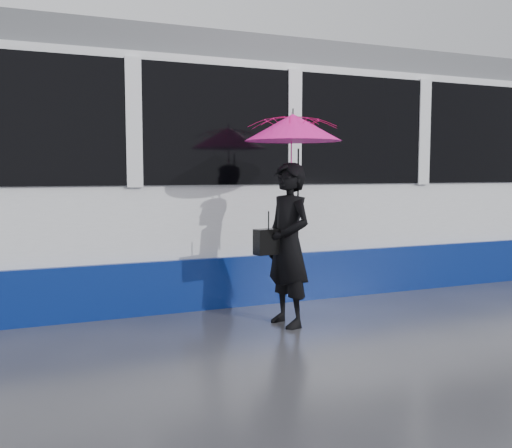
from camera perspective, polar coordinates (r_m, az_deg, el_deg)
name	(u,v)px	position (r m, az deg, el deg)	size (l,w,h in m)	color
ground	(241,338)	(5.81, -1.48, -11.31)	(90.00, 90.00, 0.00)	#2B2C31
rails	(177,289)	(8.12, -7.89, -6.50)	(34.00, 1.51, 0.02)	#3F3D38
tram	(287,173)	(8.54, 3.15, 5.12)	(26.00, 2.56, 3.35)	white
woman	(288,245)	(6.11, 3.22, -2.08)	(0.64, 0.42, 1.75)	black
umbrella	(293,147)	(6.09, 3.70, 7.74)	(1.20, 1.20, 1.18)	#FB1588
handbag	(269,242)	(6.03, 1.26, -1.76)	(0.33, 0.19, 0.45)	black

